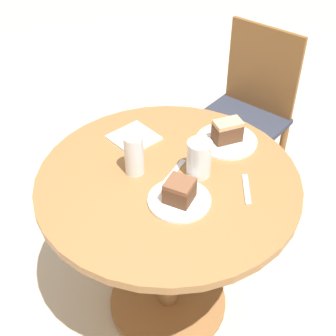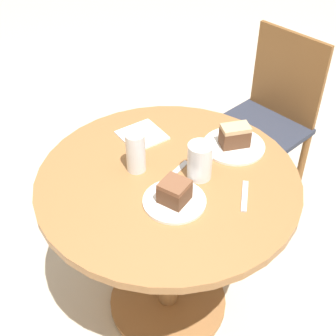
{
  "view_description": "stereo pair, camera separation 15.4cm",
  "coord_description": "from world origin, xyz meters",
  "views": [
    {
      "loc": [
        0.64,
        -1.0,
        1.74
      ],
      "look_at": [
        0.0,
        0.0,
        0.75
      ],
      "focal_mm": 50.0,
      "sensor_mm": 36.0,
      "label": 1
    },
    {
      "loc": [
        0.76,
        -0.91,
        1.74
      ],
      "look_at": [
        0.0,
        0.0,
        0.75
      ],
      "focal_mm": 50.0,
      "sensor_mm": 36.0,
      "label": 2
    }
  ],
  "objects": [
    {
      "name": "glass_lemonade",
      "position": [
        -0.11,
        -0.04,
        0.78
      ],
      "size": [
        0.07,
        0.07,
        0.15
      ],
      "color": "beige",
      "rests_on": "table"
    },
    {
      "name": "table",
      "position": [
        0.0,
        0.0,
        0.53
      ],
      "size": [
        0.89,
        0.89,
        0.71
      ],
      "color": "#9E6B3D",
      "rests_on": "ground_plane"
    },
    {
      "name": "cake_slice_near",
      "position": [
        0.09,
        -0.08,
        0.76
      ],
      "size": [
        0.09,
        0.09,
        0.07
      ],
      "rotation": [
        0.0,
        0.0,
        3.26
      ],
      "color": "brown",
      "rests_on": "plate_near"
    },
    {
      "name": "fork",
      "position": [
        0.01,
        0.01,
        0.72
      ],
      "size": [
        0.03,
        0.18,
        0.0
      ],
      "rotation": [
        0.0,
        0.0,
        1.64
      ],
      "color": "silver",
      "rests_on": "table"
    },
    {
      "name": "cake_slice_far",
      "position": [
        0.07,
        0.28,
        0.76
      ],
      "size": [
        0.11,
        0.12,
        0.08
      ],
      "rotation": [
        0.0,
        0.0,
        5.65
      ],
      "color": "brown",
      "rests_on": "plate_far"
    },
    {
      "name": "glass_water",
      "position": [
        0.08,
        0.07,
        0.77
      ],
      "size": [
        0.08,
        0.08,
        0.13
      ],
      "color": "silver",
      "rests_on": "table"
    },
    {
      "name": "plate_near",
      "position": [
        0.09,
        -0.08,
        0.72
      ],
      "size": [
        0.2,
        0.2,
        0.01
      ],
      "color": "white",
      "rests_on": "table"
    },
    {
      "name": "spoon",
      "position": [
        0.25,
        0.09,
        0.72
      ],
      "size": [
        0.09,
        0.13,
        0.0
      ],
      "rotation": [
        0.0,
        0.0,
        2.1
      ],
      "color": "silver",
      "rests_on": "table"
    },
    {
      "name": "ground_plane",
      "position": [
        0.0,
        0.0,
        0.0
      ],
      "size": [
        8.0,
        8.0,
        0.0
      ],
      "primitive_type": "plane",
      "color": "beige"
    },
    {
      "name": "napkin_stack",
      "position": [
        -0.23,
        0.12,
        0.72
      ],
      "size": [
        0.19,
        0.19,
        0.01
      ],
      "rotation": [
        0.0,
        0.0,
        -0.27
      ],
      "color": "white",
      "rests_on": "table"
    },
    {
      "name": "plate_far",
      "position": [
        0.07,
        0.28,
        0.72
      ],
      "size": [
        0.22,
        0.22,
        0.01
      ],
      "color": "white",
      "rests_on": "table"
    },
    {
      "name": "chair",
      "position": [
        -0.1,
        0.82,
        0.46
      ],
      "size": [
        0.45,
        0.52,
        0.87
      ],
      "rotation": [
        0.0,
        0.0,
        -0.12
      ],
      "color": "brown",
      "rests_on": "ground_plane"
    }
  ]
}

